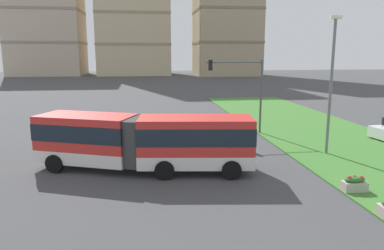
# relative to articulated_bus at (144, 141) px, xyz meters

# --- Properties ---
(articulated_bus) EXTENTS (11.98, 5.36, 3.00)m
(articulated_bus) POSITION_rel_articulated_bus_xyz_m (0.00, 0.00, 0.00)
(articulated_bus) COLOR red
(articulated_bus) RESTS_ON ground
(car_maroon_sedan) EXTENTS (4.54, 2.33, 1.58)m
(car_maroon_sedan) POSITION_rel_articulated_bus_xyz_m (-3.20, 6.88, -0.90)
(car_maroon_sedan) COLOR maroon
(car_maroon_sedan) RESTS_ON ground
(flower_planter_3) EXTENTS (1.10, 0.56, 0.74)m
(flower_planter_3) POSITION_rel_articulated_bus_xyz_m (9.57, -4.58, -1.23)
(flower_planter_3) COLOR #B7AD9E
(flower_planter_3) RESTS_ON grass_median
(traffic_light_far_right) EXTENTS (4.43, 0.28, 5.82)m
(traffic_light_far_right) POSITION_rel_articulated_bus_xyz_m (7.68, 8.27, 2.40)
(traffic_light_far_right) COLOR #474C51
(traffic_light_far_right) RESTS_ON ground
(streetlight_median) EXTENTS (0.70, 0.28, 8.52)m
(streetlight_median) POSITION_rel_articulated_bus_xyz_m (11.47, 1.77, 3.05)
(streetlight_median) COLOR slate
(streetlight_median) RESTS_ON ground
(apartment_tower_west) EXTENTS (20.04, 17.20, 35.44)m
(apartment_tower_west) POSITION_rel_articulated_bus_xyz_m (-27.16, 94.09, 16.09)
(apartment_tower_west) COLOR #C6B299
(apartment_tower_west) RESTS_ON ground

